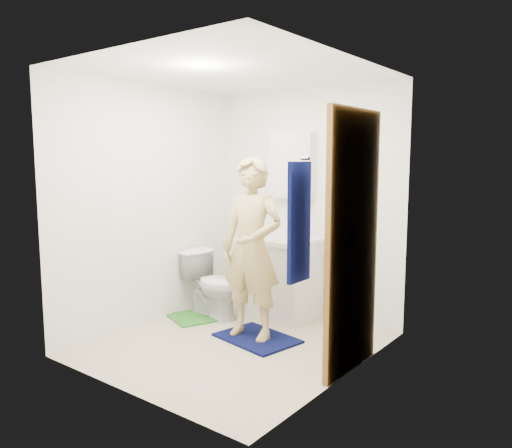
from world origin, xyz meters
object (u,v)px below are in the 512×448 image
(vanity_cabinet, at_px, (280,280))
(toilet, at_px, (213,284))
(soap_dispenser, at_px, (261,229))
(toothbrush_cup, at_px, (297,233))
(towel, at_px, (299,222))
(medicine_cabinet, at_px, (292,166))
(man, at_px, (252,249))

(vanity_cabinet, bearing_deg, toilet, -143.57)
(soap_dispenser, bearing_deg, toothbrush_cup, 30.32)
(toothbrush_cup, bearing_deg, towel, -56.91)
(vanity_cabinet, xyz_separation_m, medicine_cabinet, (0.00, 0.22, 1.20))
(medicine_cabinet, xyz_separation_m, towel, (1.18, -1.71, -0.35))
(medicine_cabinet, relative_size, toothbrush_cup, 5.43)
(medicine_cabinet, xyz_separation_m, man, (0.18, -0.93, -0.75))
(vanity_cabinet, bearing_deg, towel, -51.53)
(soap_dispenser, xyz_separation_m, toothbrush_cup, (0.33, 0.19, -0.04))
(vanity_cabinet, xyz_separation_m, man, (0.18, -0.71, 0.45))
(toothbrush_cup, relative_size, man, 0.08)
(toothbrush_cup, bearing_deg, vanity_cabinet, -139.21)
(vanity_cabinet, relative_size, towel, 1.00)
(toothbrush_cup, bearing_deg, man, -87.05)
(vanity_cabinet, distance_m, man, 0.86)
(toilet, bearing_deg, vanity_cabinet, -46.64)
(toilet, xyz_separation_m, man, (0.75, -0.29, 0.51))
(towel, xyz_separation_m, toothbrush_cup, (-1.04, 1.60, -0.35))
(medicine_cabinet, xyz_separation_m, soap_dispenser, (-0.19, -0.30, -0.66))
(medicine_cabinet, distance_m, towel, 2.11)
(toilet, distance_m, toothbrush_cup, 1.05)
(toilet, xyz_separation_m, toothbrush_cup, (0.71, 0.54, 0.55))
(toilet, relative_size, man, 0.42)
(medicine_cabinet, relative_size, towel, 0.87)
(vanity_cabinet, distance_m, medicine_cabinet, 1.22)
(towel, distance_m, soap_dispenser, 1.99)
(vanity_cabinet, bearing_deg, soap_dispenser, -158.82)
(man, bearing_deg, toilet, 152.69)
(towel, height_order, toilet, towel)
(towel, bearing_deg, toothbrush_cup, 123.09)
(vanity_cabinet, height_order, toothbrush_cup, toothbrush_cup)
(vanity_cabinet, distance_m, toothbrush_cup, 0.53)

